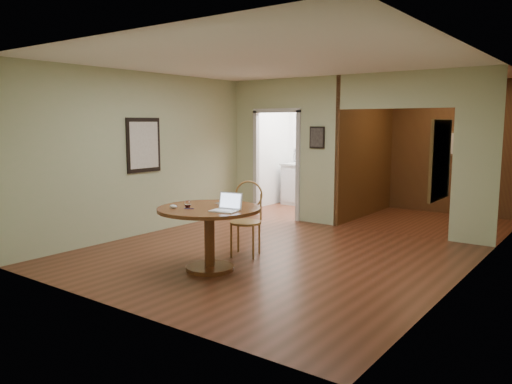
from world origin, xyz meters
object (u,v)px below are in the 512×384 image
Objects in this scene: closed_laptop at (225,205)px; dining_table at (209,224)px; chair at (247,214)px; open_laptop at (227,206)px.

dining_table is at bearing -117.92° from closed_laptop.
chair reaches higher than open_laptop.
chair is 3.29× the size of closed_laptop.
chair is (-0.08, 0.89, -0.02)m from dining_table.
closed_laptop is (-0.25, 0.25, -0.05)m from open_laptop.
dining_table is 0.44m from open_laptop.
dining_table is at bearing -105.30° from chair.
open_laptop is at bearing -47.72° from closed_laptop.
chair is at bearing 95.41° from dining_table.
closed_laptop is at bearing 64.25° from dining_table.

